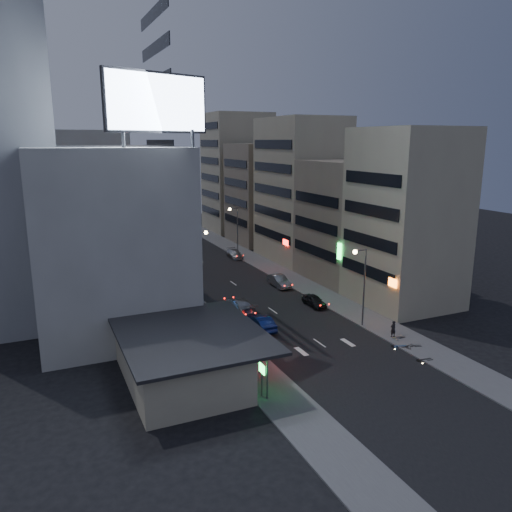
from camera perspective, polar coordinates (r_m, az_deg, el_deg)
ground at (r=44.88m, az=9.96°, el=-11.59°), size 180.00×180.00×0.00m
sidewalk_left at (r=67.93m, az=-10.15°, el=-2.95°), size 4.00×120.00×0.12m
sidewalk_right at (r=73.22m, az=2.08°, el=-1.58°), size 4.00×120.00×0.12m
food_court at (r=40.33m, az=-8.58°, el=-11.37°), size 11.00×13.00×3.88m
white_building at (r=54.75m, az=-17.10°, el=2.42°), size 14.00×24.00×18.00m
grey_tower at (r=56.61m, az=-27.25°, el=10.06°), size 10.00×14.00×34.00m
shophouse_near at (r=59.01m, az=16.80°, el=4.16°), size 10.00×11.00×20.00m
shophouse_mid at (r=68.58m, az=10.75°, el=3.98°), size 11.00×12.00×16.00m
shophouse_far at (r=78.89m, az=5.13°, el=7.52°), size 10.00×14.00×22.00m
far_left_a at (r=79.38m, az=-18.41°, el=6.21°), size 11.00×10.00×20.00m
far_left_b at (r=92.49m, az=-19.47°, el=5.46°), size 12.00×10.00×15.00m
far_right_a at (r=92.61m, az=0.83°, el=7.14°), size 11.00×12.00×18.00m
far_right_b at (r=105.37m, az=-2.17°, el=9.49°), size 12.00×12.00×24.00m
billboard at (r=44.82m, az=-11.19°, el=16.79°), size 9.52×3.75×6.20m
street_lamp_right_near at (r=50.91m, az=11.96°, el=-2.26°), size 1.60×0.44×8.02m
street_lamp_left at (r=59.68m, az=-6.51°, el=0.20°), size 1.60×0.44×8.02m
street_lamp_right_far at (r=80.22m, az=-2.40°, el=3.59°), size 1.60×0.44×8.02m
parked_car_right_near at (r=57.77m, az=6.66°, el=-5.09°), size 1.54×3.81×1.30m
parked_car_right_mid at (r=64.97m, az=2.64°, el=-2.86°), size 1.66×4.58×1.50m
parked_car_left at (r=73.31m, az=-8.18°, el=-1.14°), size 2.87×5.46×1.47m
parked_car_right_far at (r=80.67m, az=-2.46°, el=0.24°), size 2.25×4.76×1.34m
road_car_blue at (r=50.44m, az=0.55°, el=-7.63°), size 1.58×4.52×1.49m
road_car_silver at (r=55.30m, az=-2.03°, el=-5.66°), size 2.50×5.75×1.65m
person at (r=50.12m, az=15.39°, el=-8.03°), size 0.60×0.40×1.62m
scooter_black_a at (r=46.61m, az=19.33°, el=-10.34°), size 0.74×1.74×1.03m
scooter_silver_a at (r=49.14m, az=18.22°, el=-8.97°), size 1.14×1.94×1.12m
scooter_blue at (r=48.54m, az=16.90°, el=-9.17°), size 1.27×1.87×1.09m
scooter_black_b at (r=49.06m, az=17.39°, el=-8.96°), size 1.01×1.90×1.10m
scooter_silver_b at (r=50.74m, az=16.33°, el=-8.10°), size 0.82×1.97×1.17m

